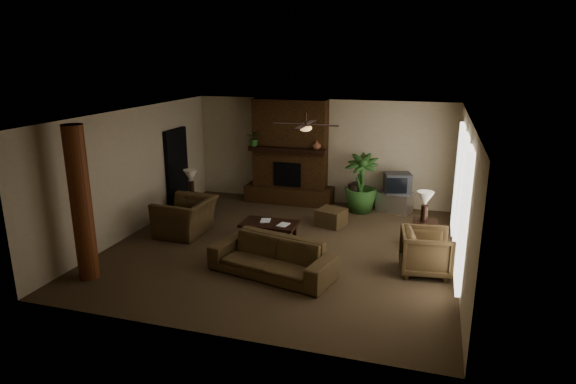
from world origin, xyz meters
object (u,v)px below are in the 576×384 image
(tv_stand, at_px, (394,202))
(sofa, at_px, (272,251))
(side_table_left, at_px, (191,205))
(lamp_right, at_px, (425,201))
(coffee_table, at_px, (269,225))
(armchair_left, at_px, (185,211))
(floor_plant, at_px, (360,196))
(log_column, at_px, (81,204))
(armchair_right, at_px, (426,250))
(floor_vase, at_px, (354,194))
(ottoman, at_px, (331,217))
(lamp_left, at_px, (191,178))
(side_table_right, at_px, (424,233))

(tv_stand, bearing_deg, sofa, -94.17)
(side_table_left, distance_m, lamp_right, 5.72)
(coffee_table, distance_m, tv_stand, 3.80)
(armchair_left, distance_m, floor_plant, 4.48)
(log_column, xyz_separation_m, armchair_right, (5.87, 1.97, -0.94))
(coffee_table, xyz_separation_m, floor_vase, (1.40, 2.73, 0.06))
(sofa, xyz_separation_m, ottoman, (0.49, 2.94, -0.25))
(tv_stand, bearing_deg, floor_vase, -151.09)
(armchair_left, distance_m, coffee_table, 1.97)
(lamp_left, bearing_deg, lamp_right, -3.97)
(armchair_right, height_order, ottoman, armchair_right)
(ottoman, distance_m, side_table_right, 2.26)
(armchair_left, xyz_separation_m, coffee_table, (1.96, 0.09, -0.17))
(armchair_right, xyz_separation_m, coffee_table, (-3.29, 0.66, -0.08))
(log_column, height_order, tv_stand, log_column)
(log_column, height_order, side_table_right, log_column)
(side_table_right, bearing_deg, tv_stand, 110.23)
(ottoman, bearing_deg, lamp_left, -174.64)
(tv_stand, bearing_deg, lamp_right, -52.83)
(armchair_left, relative_size, floor_plant, 0.83)
(floor_vase, height_order, lamp_right, lamp_right)
(sofa, relative_size, coffee_table, 1.93)
(ottoman, relative_size, lamp_left, 0.92)
(sofa, xyz_separation_m, coffee_table, (-0.58, 1.54, -0.08))
(log_column, bearing_deg, side_table_left, 88.22)
(lamp_left, bearing_deg, floor_plant, 21.97)
(sofa, xyz_separation_m, lamp_left, (-2.99, 2.61, 0.55))
(log_column, relative_size, floor_vase, 3.64)
(armchair_left, height_order, coffee_table, armchair_left)
(floor_plant, bearing_deg, sofa, -103.09)
(ottoman, xyz_separation_m, floor_plant, (0.49, 1.28, 0.22))
(armchair_right, height_order, coffee_table, armchair_right)
(ottoman, relative_size, floor_vase, 0.78)
(coffee_table, relative_size, side_table_left, 2.18)
(ottoman, height_order, floor_plant, floor_plant)
(tv_stand, relative_size, floor_vase, 1.10)
(side_table_left, bearing_deg, side_table_right, -3.98)
(coffee_table, xyz_separation_m, side_table_right, (3.23, 0.73, -0.10))
(armchair_right, bearing_deg, floor_plant, 19.85)
(coffee_table, height_order, lamp_right, lamp_right)
(armchair_right, relative_size, tv_stand, 1.07)
(ottoman, xyz_separation_m, lamp_right, (2.12, -0.72, 0.80))
(armchair_right, xyz_separation_m, floor_vase, (-1.89, 3.39, -0.02))
(floor_vase, relative_size, side_table_left, 1.40)
(ottoman, height_order, side_table_right, side_table_right)
(side_table_left, bearing_deg, floor_vase, 22.65)
(log_column, xyz_separation_m, tv_stand, (5.00, 5.55, -1.15))
(ottoman, relative_size, floor_plant, 0.40)
(log_column, distance_m, side_table_left, 3.91)
(armchair_right, distance_m, side_table_right, 1.40)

